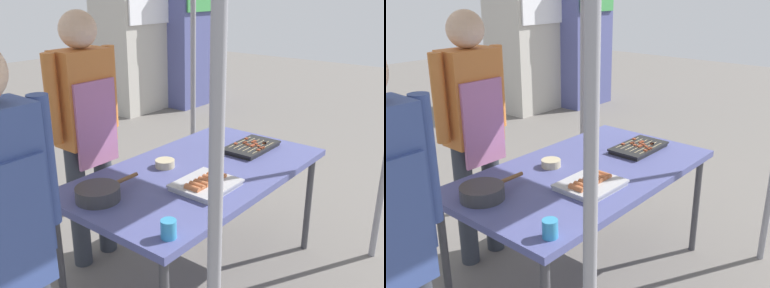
# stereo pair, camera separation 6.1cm
# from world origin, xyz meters

# --- Properties ---
(ground_plane) EXTENTS (18.00, 18.00, 0.00)m
(ground_plane) POSITION_xyz_m (0.00, 0.00, 0.00)
(ground_plane) COLOR #66605B
(stall_table) EXTENTS (1.60, 0.90, 0.75)m
(stall_table) POSITION_xyz_m (0.00, 0.00, 0.70)
(stall_table) COLOR #4C518C
(stall_table) RESTS_ON ground
(tray_grilled_sausages) EXTENTS (0.33, 0.28, 0.05)m
(tray_grilled_sausages) POSITION_xyz_m (-0.17, -0.18, 0.77)
(tray_grilled_sausages) COLOR #ADADB2
(tray_grilled_sausages) RESTS_ON stall_table
(tray_meat_skewers) EXTENTS (0.39, 0.23, 0.04)m
(tray_meat_skewers) POSITION_xyz_m (0.49, -0.06, 0.77)
(tray_meat_skewers) COLOR black
(tray_meat_skewers) RESTS_ON stall_table
(cooking_wok) EXTENTS (0.39, 0.23, 0.07)m
(cooking_wok) POSITION_xyz_m (-0.63, 0.16, 0.79)
(cooking_wok) COLOR #38383A
(cooking_wok) RESTS_ON stall_table
(condiment_bowl) EXTENTS (0.12, 0.12, 0.05)m
(condiment_bowl) POSITION_xyz_m (-0.09, 0.18, 0.77)
(condiment_bowl) COLOR #BFB28C
(condiment_bowl) RESTS_ON stall_table
(drink_cup_near_edge) EXTENTS (0.07, 0.07, 0.08)m
(drink_cup_near_edge) POSITION_xyz_m (-0.67, -0.36, 0.79)
(drink_cup_near_edge) COLOR #338CBF
(drink_cup_near_edge) RESTS_ON stall_table
(vendor_woman) EXTENTS (0.52, 0.23, 1.65)m
(vendor_woman) POSITION_xyz_m (-0.26, 0.70, 0.98)
(vendor_woman) COLOR #333842
(vendor_woman) RESTS_ON ground
(neighbor_stall_left) EXTENTS (0.85, 0.63, 2.02)m
(neighbor_stall_left) POSITION_xyz_m (3.49, 2.94, 1.02)
(neighbor_stall_left) COLOR #4C518C
(neighbor_stall_left) RESTS_ON ground
(neighbor_stall_right) EXTENTS (1.01, 0.82, 1.83)m
(neighbor_stall_right) POSITION_xyz_m (2.76, 3.37, 0.92)
(neighbor_stall_right) COLOR #B7B2A8
(neighbor_stall_right) RESTS_ON ground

